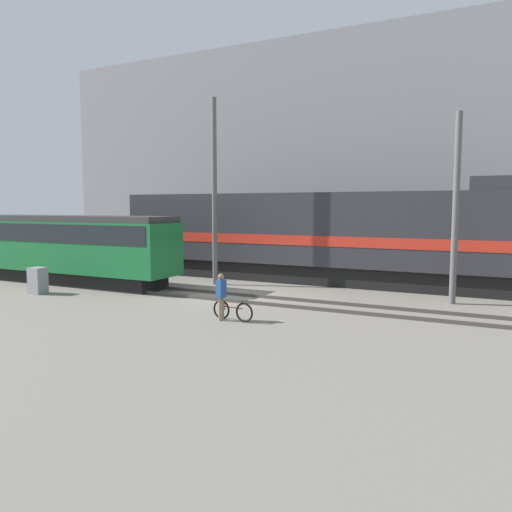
{
  "coord_description": "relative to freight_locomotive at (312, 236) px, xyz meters",
  "views": [
    {
      "loc": [
        10.86,
        -19.27,
        3.98
      ],
      "look_at": [
        1.07,
        0.29,
        1.8
      ],
      "focal_mm": 35.0,
      "sensor_mm": 36.0,
      "label": 1
    }
  ],
  "objects": [
    {
      "name": "track_far",
      "position": [
        -1.77,
        -0.0,
        -2.38
      ],
      "size": [
        60.0,
        1.51,
        0.14
      ],
      "color": "#47423D",
      "rests_on": "ground"
    },
    {
      "name": "freight_locomotive",
      "position": [
        0.0,
        0.0,
        0.0
      ],
      "size": [
        21.56,
        3.04,
        5.27
      ],
      "color": "black",
      "rests_on": "ground"
    },
    {
      "name": "streetcar",
      "position": [
        -10.71,
        -6.16,
        -0.44
      ],
      "size": [
        11.94,
        2.54,
        3.51
      ],
      "color": "black",
      "rests_on": "ground"
    },
    {
      "name": "utility_pole_left",
      "position": [
        -4.08,
        -3.08,
        2.22
      ],
      "size": [
        0.25,
        0.25,
        9.35
      ],
      "color": "#595959",
      "rests_on": "ground"
    },
    {
      "name": "signal_box",
      "position": [
        -9.96,
        -9.0,
        -1.85
      ],
      "size": [
        0.7,
        0.6,
        1.2
      ],
      "color": "gray",
      "rests_on": "ground"
    },
    {
      "name": "person",
      "position": [
        0.31,
        -9.9,
        -1.45
      ],
      "size": [
        0.25,
        0.38,
        1.65
      ],
      "color": "#8C7A5B",
      "rests_on": "ground"
    },
    {
      "name": "utility_pole_center",
      "position": [
        7.26,
        -3.08,
        1.42
      ],
      "size": [
        0.26,
        0.26,
        7.73
      ],
      "color": "#595959",
      "rests_on": "ground"
    },
    {
      "name": "bicycle",
      "position": [
        0.7,
        -9.78,
        -2.1
      ],
      "size": [
        1.65,
        0.44,
        0.75
      ],
      "color": "black",
      "rests_on": "ground"
    },
    {
      "name": "building_backdrop",
      "position": [
        -1.77,
        9.33,
        5.05
      ],
      "size": [
        41.65,
        6.0,
        15.01
      ],
      "color": "gray",
      "rests_on": "ground"
    },
    {
      "name": "track_near",
      "position": [
        -1.77,
        -6.16,
        -2.38
      ],
      "size": [
        60.0,
        1.5,
        0.14
      ],
      "color": "#47423D",
      "rests_on": "ground"
    },
    {
      "name": "ground_plane",
      "position": [
        -1.77,
        -5.45,
        -2.45
      ],
      "size": [
        120.0,
        120.0,
        0.0
      ],
      "primitive_type": "plane",
      "color": "slate"
    }
  ]
}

